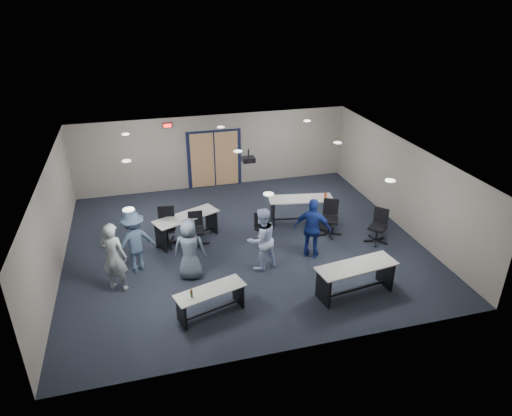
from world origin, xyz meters
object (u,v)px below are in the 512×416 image
object	(u,v)px
table_back_left	(187,224)
table_front_left	(210,298)
chair_back_d	(330,218)
table_front_right	(356,274)
person_lightblue	(262,239)
chair_back_b	(196,230)
person_back	(134,241)
person_gray	(114,257)
chair_back_c	(264,228)
person_navy	(313,229)
chair_loose_right	(378,226)
chair_back_a	(167,227)
person_plaid	(190,249)
table_back_right	(301,206)

from	to	relation	value
table_back_left	table_front_left	bearing A→B (deg)	-112.96
table_back_left	chair_back_d	world-z (taller)	chair_back_d
table_front_right	person_lightblue	bearing A→B (deg)	130.32
chair_back_b	person_back	xyz separation A→B (m)	(-1.72, -0.83, 0.35)
person_gray	person_lightblue	bearing A→B (deg)	-153.03
table_front_right	chair_back_b	world-z (taller)	chair_back_b
chair_back_c	person_navy	distance (m)	1.59
chair_back_d	chair_loose_right	size ratio (longest dim) A/B	1.07
chair_back_a	chair_back_d	distance (m)	4.82
chair_back_d	person_plaid	bearing A→B (deg)	-139.93
chair_loose_right	person_navy	distance (m)	2.18
chair_loose_right	person_plaid	xyz separation A→B (m)	(-5.50, -0.38, 0.32)
chair_back_b	table_back_left	bearing A→B (deg)	123.44
table_front_left	chair_back_c	bearing A→B (deg)	37.07
chair_back_c	person_back	distance (m)	3.72
person_gray	person_plaid	bearing A→B (deg)	-151.36
table_back_right	chair_back_d	xyz separation A→B (m)	(0.54, -1.04, -0.01)
person_gray	person_navy	world-z (taller)	person_gray
table_front_right	table_back_right	xyz separation A→B (m)	(0.04, 3.94, 0.01)
table_back_right	chair_back_d	world-z (taller)	chair_back_d
table_front_left	chair_loose_right	size ratio (longest dim) A/B	1.68
table_front_left	chair_back_b	world-z (taller)	chair_back_b
table_back_left	chair_back_b	distance (m)	0.46
chair_loose_right	person_back	xyz separation A→B (m)	(-6.84, 0.34, 0.34)
person_navy	table_back_left	bearing A→B (deg)	2.93
chair_loose_right	person_back	world-z (taller)	person_back
table_back_right	table_front_right	bearing A→B (deg)	-81.12
table_front_right	table_back_right	distance (m)	3.94
chair_loose_right	person_gray	distance (m)	7.36
chair_back_d	chair_back_b	bearing A→B (deg)	-160.44
table_front_right	chair_back_a	distance (m)	5.52
table_front_right	person_gray	xyz separation A→B (m)	(-5.59, 1.71, 0.36)
chair_back_c	person_gray	bearing A→B (deg)	166.33
chair_back_c	person_back	bearing A→B (deg)	157.35
chair_back_c	chair_back_d	distance (m)	2.02
chair_back_d	person_back	xyz separation A→B (m)	(-5.68, -0.43, 0.30)
chair_back_c	person_gray	size ratio (longest dim) A/B	0.51
table_back_left	chair_back_b	size ratio (longest dim) A/B	2.03
chair_back_b	person_navy	xyz separation A→B (m)	(2.99, -1.41, 0.37)
person_navy	table_front_left	bearing A→B (deg)	61.47
table_front_left	chair_back_a	distance (m)	3.52
chair_back_a	chair_loose_right	size ratio (longest dim) A/B	1.10
table_back_right	chair_back_b	size ratio (longest dim) A/B	2.07
table_front_right	table_back_right	world-z (taller)	table_back_right
table_back_right	person_back	distance (m)	5.35
table_front_left	table_back_right	xyz separation A→B (m)	(3.56, 3.80, 0.10)
table_back_right	person_plaid	bearing A→B (deg)	-140.66
person_lightblue	person_plaid	bearing A→B (deg)	-20.01
person_gray	person_back	bearing A→B (deg)	-95.82
table_front_right	chair_loose_right	bearing A→B (deg)	43.07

